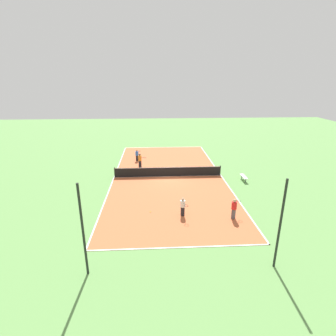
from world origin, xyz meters
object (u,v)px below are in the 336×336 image
(bench, at_px, (244,177))
(player_center_orange, at_px, (140,160))
(tennis_ball_far_baseline, at_px, (204,155))
(fence_post_back_left, at_px, (280,225))
(player_coach_red, at_px, (234,208))
(player_near_blue, at_px, (137,155))
(fence_post_back_right, at_px, (83,231))
(tennis_ball_midcourt, at_px, (150,212))
(player_far_white, at_px, (183,206))
(tennis_net, at_px, (168,171))

(bench, xyz_separation_m, player_center_orange, (10.11, -4.34, 0.56))
(tennis_ball_far_baseline, xyz_separation_m, fence_post_back_left, (0.19, 20.85, 2.41))
(player_coach_red, distance_m, player_near_blue, 15.82)
(player_center_orange, height_order, fence_post_back_right, fence_post_back_right)
(player_center_orange, bearing_deg, fence_post_back_left, -37.18)
(fence_post_back_left, bearing_deg, player_near_blue, -66.61)
(tennis_ball_midcourt, height_order, tennis_ball_far_baseline, same)
(fence_post_back_right, bearing_deg, fence_post_back_left, 180.00)
(bench, distance_m, fence_post_back_left, 12.42)
(player_center_orange, xyz_separation_m, fence_post_back_right, (1.91, 16.35, 1.52))
(bench, relative_size, player_center_orange, 0.89)
(fence_post_back_right, bearing_deg, player_far_white, -134.11)
(player_far_white, relative_size, fence_post_back_left, 0.28)
(fence_post_back_left, bearing_deg, player_far_white, -53.05)
(bench, bearing_deg, tennis_ball_far_baseline, -165.94)
(player_far_white, height_order, fence_post_back_right, fence_post_back_right)
(player_coach_red, distance_m, tennis_ball_midcourt, 6.00)
(player_near_blue, relative_size, tennis_ball_midcourt, 19.89)
(player_near_blue, relative_size, fence_post_back_left, 0.27)
(bench, relative_size, tennis_ball_midcourt, 20.99)
(player_center_orange, height_order, fence_post_back_left, fence_post_back_left)
(tennis_ball_midcourt, bearing_deg, tennis_ball_far_baseline, -114.57)
(player_near_blue, bearing_deg, player_center_orange, -142.12)
(player_near_blue, distance_m, tennis_ball_midcourt, 12.84)
(tennis_ball_midcourt, xyz_separation_m, tennis_ball_far_baseline, (-6.70, -14.66, 0.00))
(player_near_blue, xyz_separation_m, player_far_white, (-3.98, 13.32, 0.01))
(fence_post_back_left, bearing_deg, player_center_orange, -64.76)
(bench, xyz_separation_m, fence_post_back_left, (2.40, 12.01, 2.08))
(player_far_white, xyz_separation_m, tennis_ball_far_baseline, (-4.39, -15.26, -0.73))
(bench, height_order, player_center_orange, player_center_orange)
(player_near_blue, distance_m, player_center_orange, 2.60)
(player_far_white, distance_m, fence_post_back_right, 7.95)
(player_near_blue, distance_m, fence_post_back_right, 19.03)
(bench, distance_m, player_center_orange, 11.01)
(tennis_net, height_order, player_coach_red, player_coach_red)
(tennis_ball_midcourt, bearing_deg, fence_post_back_right, 63.41)
(player_coach_red, height_order, fence_post_back_right, fence_post_back_right)
(tennis_net, xyz_separation_m, fence_post_back_right, (4.81, 13.52, 1.92))
(tennis_ball_midcourt, xyz_separation_m, fence_post_back_right, (3.10, 6.18, 2.41))
(player_far_white, bearing_deg, player_near_blue, 179.59)
(fence_post_back_right, bearing_deg, bench, -135.01)
(player_coach_red, relative_size, tennis_ball_far_baseline, 22.04)
(tennis_net, relative_size, fence_post_back_left, 2.16)
(player_coach_red, bearing_deg, fence_post_back_right, 163.21)
(player_center_orange, relative_size, tennis_ball_far_baseline, 23.67)
(tennis_ball_midcourt, bearing_deg, player_near_blue, -82.57)
(tennis_net, bearing_deg, player_center_orange, -44.26)
(player_far_white, bearing_deg, player_coach_red, 62.80)
(player_coach_red, relative_size, tennis_ball_midcourt, 22.04)
(player_coach_red, height_order, fence_post_back_left, fence_post_back_left)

